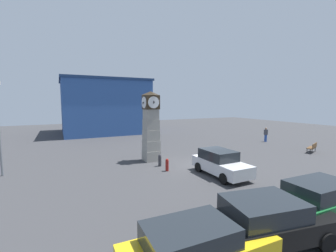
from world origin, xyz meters
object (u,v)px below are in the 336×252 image
clock_tower (151,127)px  car_near_tower (268,220)px  car_navy_sedan (197,248)px  car_by_building (323,200)px  bench (312,147)px  bollard_near_tower (160,160)px  pedestrian_near_bench (266,134)px  car_far_lot (220,163)px  bollard_mid_row (167,165)px

clock_tower → car_near_tower: (-0.51, -11.74, -1.96)m
car_navy_sedan → car_by_building: 6.16m
car_near_tower → bench: bearing=26.7°
bollard_near_tower → bench: 14.90m
clock_tower → car_navy_sedan: 12.52m
pedestrian_near_bench → car_far_lot: bearing=-150.3°
bollard_near_tower → car_near_tower: car_near_tower is taller
bollard_mid_row → car_near_tower: 8.64m
car_navy_sedan → car_far_lot: size_ratio=1.07×
clock_tower → bench: clock_tower is taller
car_navy_sedan → car_by_building: (6.16, 0.18, 0.06)m
clock_tower → car_far_lot: bearing=-64.2°
bollard_mid_row → car_by_building: car_by_building is taller
clock_tower → bollard_near_tower: 2.92m
bollard_near_tower → car_by_building: bearing=-74.5°
car_far_lot → car_navy_sedan: bearing=-133.4°
clock_tower → car_by_building: clock_tower is taller
clock_tower → bench: 15.40m
bollard_near_tower → bollard_mid_row: size_ratio=1.03×
clock_tower → bollard_mid_row: clock_tower is taller
bench → bollard_mid_row: bearing=176.2°
car_by_building → bench: car_by_building is taller
car_far_lot → bench: size_ratio=2.47×
car_navy_sedan → bench: size_ratio=2.64×
clock_tower → pedestrian_near_bench: size_ratio=3.28×
car_navy_sedan → car_by_building: bearing=1.7°
clock_tower → car_far_lot: (2.62, -5.42, -1.93)m
bollard_mid_row → car_by_building: (2.77, -8.56, 0.38)m
car_near_tower → car_far_lot: size_ratio=1.12×
car_far_lot → bollard_mid_row: bearing=139.5°
car_far_lot → bench: bearing=6.3°
car_by_building → car_far_lot: (-0.07, 6.25, -0.01)m
bollard_mid_row → car_far_lot: car_far_lot is taller
car_near_tower → bench: (15.19, 7.64, -0.26)m
car_by_building → pedestrian_near_bench: pedestrian_near_bench is taller
bollard_near_tower → clock_tower: bearing=88.5°
bollard_mid_row → pedestrian_near_bench: (15.62, 5.04, 0.54)m
car_navy_sedan → bench: 19.74m
car_navy_sedan → bench: bearing=23.2°
clock_tower → bollard_near_tower: (-0.05, -1.81, -2.29)m
clock_tower → car_far_lot: clock_tower is taller
bollard_near_tower → pedestrian_near_bench: size_ratio=0.53×
car_far_lot → pedestrian_near_bench: size_ratio=2.45×
bollard_mid_row → car_near_tower: (-0.42, -8.62, 0.35)m
clock_tower → car_by_building: bearing=-77.0°
clock_tower → pedestrian_near_bench: clock_tower is taller
bollard_near_tower → pedestrian_near_bench: pedestrian_near_bench is taller
bollard_near_tower → car_navy_sedan: bearing=-108.8°
car_far_lot → car_by_building: bearing=-89.4°
car_navy_sedan → bollard_mid_row: bearing=68.8°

